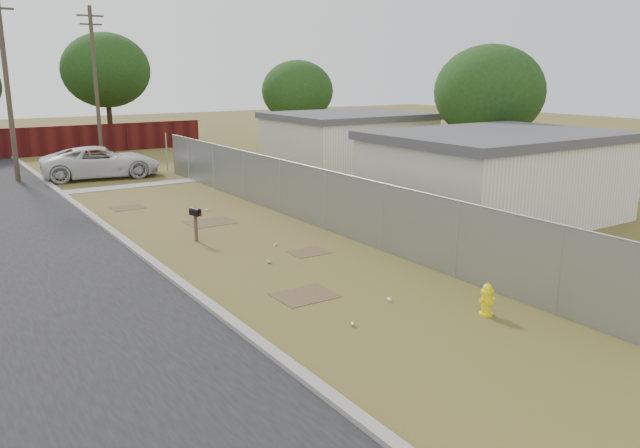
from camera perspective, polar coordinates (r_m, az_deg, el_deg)
ground at (r=19.32m, az=-7.22°, el=-1.73°), size 120.00×120.00×0.00m
chainlink_fence at (r=21.48m, az=-1.02°, el=2.15°), size 0.10×27.06×2.02m
utility_poles at (r=37.70m, az=-27.13°, el=11.66°), size 12.60×8.24×9.00m
houses at (r=26.94m, az=8.50°, el=6.03°), size 9.30×17.24×3.10m
horizon_trees at (r=41.31m, az=-21.28°, el=12.19°), size 33.32×31.94×7.78m
fire_hydrant at (r=13.98m, az=15.02°, el=-6.72°), size 0.38×0.38×0.74m
mailbox at (r=19.54m, az=-11.33°, el=0.81°), size 0.26×0.46×1.05m
pickup_truck at (r=32.70m, az=-19.38°, el=5.37°), size 5.91×3.36×1.56m
scattered_litter at (r=17.39m, az=-3.14°, el=-3.25°), size 1.98×12.03×0.07m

